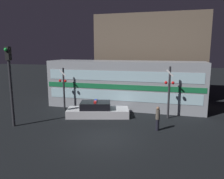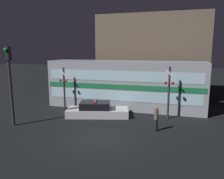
{
  "view_description": "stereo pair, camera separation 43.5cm",
  "coord_description": "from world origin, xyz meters",
  "px_view_note": "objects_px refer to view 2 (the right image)",
  "views": [
    {
      "loc": [
        3.75,
        -11.96,
        5.29
      ],
      "look_at": [
        -1.03,
        5.93,
        1.94
      ],
      "focal_mm": 35.0,
      "sensor_mm": 36.0,
      "label": 1
    },
    {
      "loc": [
        4.17,
        -11.84,
        5.29
      ],
      "look_at": [
        -1.03,
        5.93,
        1.94
      ],
      "focal_mm": 35.0,
      "sensor_mm": 36.0,
      "label": 2
    }
  ],
  "objects_px": {
    "police_car": "(97,110)",
    "pedestrian": "(156,119)",
    "traffic_light_corner": "(10,79)",
    "crossing_signal_near": "(169,91)",
    "train": "(125,85)"
  },
  "relations": [
    {
      "from": "traffic_light_corner",
      "to": "train",
      "type": "bearing_deg",
      "value": 47.97
    },
    {
      "from": "train",
      "to": "crossing_signal_near",
      "type": "distance_m",
      "value": 4.74
    },
    {
      "from": "traffic_light_corner",
      "to": "pedestrian",
      "type": "bearing_deg",
      "value": 10.15
    },
    {
      "from": "pedestrian",
      "to": "traffic_light_corner",
      "type": "distance_m",
      "value": 10.28
    },
    {
      "from": "pedestrian",
      "to": "crossing_signal_near",
      "type": "xyz_separation_m",
      "value": [
        0.65,
        2.9,
        1.38
      ]
    },
    {
      "from": "police_car",
      "to": "crossing_signal_near",
      "type": "xyz_separation_m",
      "value": [
        5.56,
        0.87,
        1.75
      ]
    },
    {
      "from": "train",
      "to": "police_car",
      "type": "xyz_separation_m",
      "value": [
        -1.52,
        -3.36,
        -1.68
      ]
    },
    {
      "from": "train",
      "to": "traffic_light_corner",
      "type": "distance_m",
      "value": 9.69
    },
    {
      "from": "pedestrian",
      "to": "crossing_signal_near",
      "type": "distance_m",
      "value": 3.28
    },
    {
      "from": "police_car",
      "to": "crossing_signal_near",
      "type": "relative_size",
      "value": 1.29
    },
    {
      "from": "train",
      "to": "police_car",
      "type": "height_order",
      "value": "train"
    },
    {
      "from": "police_car",
      "to": "pedestrian",
      "type": "relative_size",
      "value": 3.2
    },
    {
      "from": "traffic_light_corner",
      "to": "police_car",
      "type": "bearing_deg",
      "value": 37.6
    },
    {
      "from": "police_car",
      "to": "pedestrian",
      "type": "distance_m",
      "value": 5.32
    },
    {
      "from": "pedestrian",
      "to": "traffic_light_corner",
      "type": "relative_size",
      "value": 0.3
    }
  ]
}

